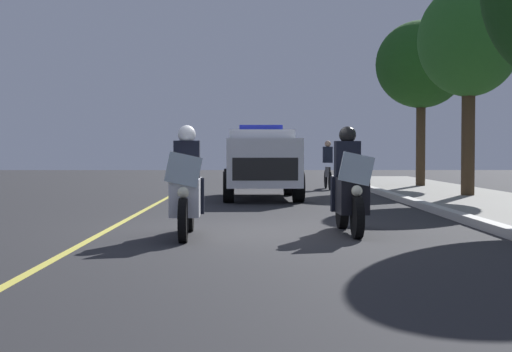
% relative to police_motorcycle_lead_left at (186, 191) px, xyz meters
% --- Properties ---
extents(ground_plane, '(80.00, 80.00, 0.00)m').
position_rel_police_motorcycle_lead_left_xyz_m(ground_plane, '(-0.78, 1.08, -0.70)').
color(ground_plane, '#28282B').
extents(curb_strip, '(48.00, 0.24, 0.15)m').
position_rel_police_motorcycle_lead_left_xyz_m(curb_strip, '(-0.78, 4.95, -0.62)').
color(curb_strip, '#B7B5AD').
rests_on(curb_strip, ground).
extents(lane_stripe_center, '(48.00, 0.12, 0.01)m').
position_rel_police_motorcycle_lead_left_xyz_m(lane_stripe_center, '(-0.78, -1.39, -0.70)').
color(lane_stripe_center, '#E0D14C').
rests_on(lane_stripe_center, ground).
extents(police_motorcycle_lead_left, '(2.14, 0.58, 1.72)m').
position_rel_police_motorcycle_lead_left_xyz_m(police_motorcycle_lead_left, '(0.00, 0.00, 0.00)').
color(police_motorcycle_lead_left, black).
rests_on(police_motorcycle_lead_left, ground).
extents(police_motorcycle_lead_right, '(2.14, 0.58, 1.72)m').
position_rel_police_motorcycle_lead_left_xyz_m(police_motorcycle_lead_right, '(-0.44, 2.57, 0.00)').
color(police_motorcycle_lead_right, black).
rests_on(police_motorcycle_lead_right, ground).
extents(police_suv, '(4.96, 2.20, 2.05)m').
position_rel_police_motorcycle_lead_left_xyz_m(police_suv, '(-9.16, 1.26, 0.37)').
color(police_suv, silver).
rests_on(police_suv, ground).
extents(cyclist_background, '(1.76, 0.33, 1.69)m').
position_rel_police_motorcycle_lead_left_xyz_m(cyclist_background, '(-14.19, 3.64, 0.14)').
color(cyclist_background, black).
rests_on(cyclist_background, ground).
extents(tree_far_back, '(2.81, 2.81, 5.84)m').
position_rel_police_motorcycle_lead_left_xyz_m(tree_far_back, '(-9.05, 7.00, 3.64)').
color(tree_far_back, '#42301E').
rests_on(tree_far_back, sidewalk_strip).
extents(tree_behind_suv, '(3.20, 3.20, 5.84)m').
position_rel_police_motorcycle_lead_left_xyz_m(tree_behind_suv, '(-14.75, 6.99, 3.67)').
color(tree_behind_suv, '#42301E').
rests_on(tree_behind_suv, sidewalk_strip).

